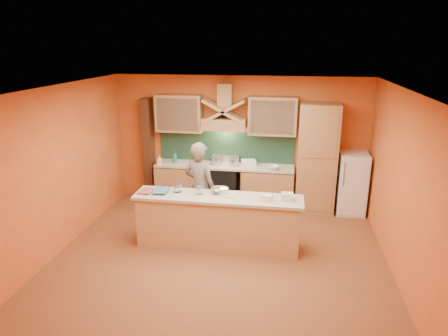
% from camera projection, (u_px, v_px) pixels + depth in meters
% --- Properties ---
extents(floor, '(5.50, 5.00, 0.01)m').
position_uv_depth(floor, '(221.00, 254.00, 6.81)').
color(floor, brown).
rests_on(floor, ground).
extents(ceiling, '(5.50, 5.00, 0.01)m').
position_uv_depth(ceiling, '(220.00, 88.00, 5.97)').
color(ceiling, white).
rests_on(ceiling, wall_back).
extents(wall_back, '(5.50, 0.02, 2.80)m').
position_uv_depth(wall_back, '(240.00, 141.00, 8.74)').
color(wall_back, orange).
rests_on(wall_back, floor).
extents(wall_front, '(5.50, 0.02, 2.80)m').
position_uv_depth(wall_front, '(179.00, 255.00, 4.04)').
color(wall_front, orange).
rests_on(wall_front, floor).
extents(wall_left, '(0.02, 5.00, 2.80)m').
position_uv_depth(wall_left, '(62.00, 169.00, 6.81)').
color(wall_left, orange).
rests_on(wall_left, floor).
extents(wall_right, '(0.02, 5.00, 2.80)m').
position_uv_depth(wall_right, '(401.00, 186.00, 5.97)').
color(wall_right, orange).
rests_on(wall_right, floor).
extents(base_cabinet_left, '(1.10, 0.60, 0.86)m').
position_uv_depth(base_cabinet_left, '(182.00, 184.00, 8.95)').
color(base_cabinet_left, tan).
rests_on(base_cabinet_left, floor).
extents(base_cabinet_right, '(1.10, 0.60, 0.86)m').
position_uv_depth(base_cabinet_right, '(267.00, 189.00, 8.65)').
color(base_cabinet_right, tan).
rests_on(base_cabinet_right, floor).
extents(counter_top, '(3.00, 0.62, 0.04)m').
position_uv_depth(counter_top, '(224.00, 166.00, 8.66)').
color(counter_top, beige).
rests_on(counter_top, base_cabinet_left).
extents(stove, '(0.60, 0.58, 0.90)m').
position_uv_depth(stove, '(224.00, 185.00, 8.79)').
color(stove, black).
rests_on(stove, floor).
extents(backsplash, '(3.00, 0.03, 0.70)m').
position_uv_depth(backsplash, '(226.00, 147.00, 8.82)').
color(backsplash, '#193727').
rests_on(backsplash, wall_back).
extents(range_hood, '(0.92, 0.50, 0.24)m').
position_uv_depth(range_hood, '(225.00, 124.00, 8.43)').
color(range_hood, tan).
rests_on(range_hood, wall_back).
extents(hood_chimney, '(0.30, 0.30, 0.50)m').
position_uv_depth(hood_chimney, '(225.00, 95.00, 8.35)').
color(hood_chimney, tan).
rests_on(hood_chimney, wall_back).
extents(upper_cabinet_left, '(1.00, 0.35, 0.80)m').
position_uv_depth(upper_cabinet_left, '(179.00, 113.00, 8.60)').
color(upper_cabinet_left, tan).
rests_on(upper_cabinet_left, wall_back).
extents(upper_cabinet_right, '(1.00, 0.35, 0.80)m').
position_uv_depth(upper_cabinet_right, '(273.00, 116.00, 8.29)').
color(upper_cabinet_right, tan).
rests_on(upper_cabinet_right, wall_back).
extents(pantry_column, '(0.80, 0.60, 2.30)m').
position_uv_depth(pantry_column, '(317.00, 159.00, 8.28)').
color(pantry_column, tan).
rests_on(pantry_column, floor).
extents(fridge, '(0.58, 0.60, 1.30)m').
position_uv_depth(fridge, '(352.00, 183.00, 8.32)').
color(fridge, white).
rests_on(fridge, floor).
extents(trim_column_left, '(0.20, 0.30, 2.30)m').
position_uv_depth(trim_column_left, '(149.00, 150.00, 8.99)').
color(trim_column_left, '#472816').
rests_on(trim_column_left, floor).
extents(island_body, '(2.80, 0.55, 0.88)m').
position_uv_depth(island_body, '(218.00, 223.00, 6.98)').
color(island_body, tan).
rests_on(island_body, floor).
extents(island_top, '(2.90, 0.62, 0.05)m').
position_uv_depth(island_top, '(218.00, 197.00, 6.83)').
color(island_top, beige).
rests_on(island_top, island_body).
extents(person, '(0.75, 0.62, 1.76)m').
position_uv_depth(person, '(200.00, 188.00, 7.40)').
color(person, '#70665B').
rests_on(person, floor).
extents(pot_large, '(0.27, 0.27, 0.16)m').
position_uv_depth(pot_large, '(217.00, 161.00, 8.70)').
color(pot_large, '#AEADB4').
rests_on(pot_large, stove).
extents(pot_small, '(0.23, 0.23, 0.14)m').
position_uv_depth(pot_small, '(233.00, 163.00, 8.60)').
color(pot_small, silver).
rests_on(pot_small, stove).
extents(soap_bottle_a, '(0.11, 0.11, 0.21)m').
position_uv_depth(soap_bottle_a, '(160.00, 160.00, 8.61)').
color(soap_bottle_a, white).
rests_on(soap_bottle_a, counter_top).
extents(soap_bottle_b, '(0.11, 0.11, 0.26)m').
position_uv_depth(soap_bottle_b, '(175.00, 157.00, 8.78)').
color(soap_bottle_b, '#316287').
rests_on(soap_bottle_b, counter_top).
extents(bowl_back, '(0.33, 0.33, 0.08)m').
position_uv_depth(bowl_back, '(273.00, 168.00, 8.34)').
color(bowl_back, silver).
rests_on(bowl_back, counter_top).
extents(dish_rack, '(0.35, 0.30, 0.11)m').
position_uv_depth(dish_rack, '(249.00, 162.00, 8.64)').
color(dish_rack, white).
rests_on(dish_rack, counter_top).
extents(book_lower, '(0.24, 0.31, 0.03)m').
position_uv_depth(book_lower, '(141.00, 191.00, 7.04)').
color(book_lower, '#B13F42').
rests_on(book_lower, island_top).
extents(book_upper, '(0.27, 0.35, 0.03)m').
position_uv_depth(book_upper, '(154.00, 190.00, 7.01)').
color(book_upper, teal).
rests_on(book_upper, island_top).
extents(jar_large, '(0.18, 0.18, 0.15)m').
position_uv_depth(jar_large, '(178.00, 188.00, 6.99)').
color(jar_large, white).
rests_on(jar_large, island_top).
extents(jar_small, '(0.15, 0.15, 0.14)m').
position_uv_depth(jar_small, '(199.00, 190.00, 6.90)').
color(jar_small, silver).
rests_on(jar_small, island_top).
extents(kitchen_scale, '(0.16, 0.16, 0.10)m').
position_uv_depth(kitchen_scale, '(224.00, 192.00, 6.88)').
color(kitchen_scale, white).
rests_on(kitchen_scale, island_top).
extents(mixing_bowl, '(0.34, 0.34, 0.08)m').
position_uv_depth(mixing_bowl, '(219.00, 190.00, 6.98)').
color(mixing_bowl, white).
rests_on(mixing_bowl, island_top).
extents(cloth, '(0.26, 0.21, 0.02)m').
position_uv_depth(cloth, '(229.00, 196.00, 6.82)').
color(cloth, '#C4A7A1').
rests_on(cloth, island_top).
extents(grocery_bag_a, '(0.20, 0.17, 0.12)m').
position_uv_depth(grocery_bag_a, '(287.00, 197.00, 6.63)').
color(grocery_bag_a, beige).
rests_on(grocery_bag_a, island_top).
extents(grocery_bag_b, '(0.21, 0.18, 0.11)m').
position_uv_depth(grocery_bag_b, '(267.00, 198.00, 6.61)').
color(grocery_bag_b, beige).
rests_on(grocery_bag_b, island_top).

